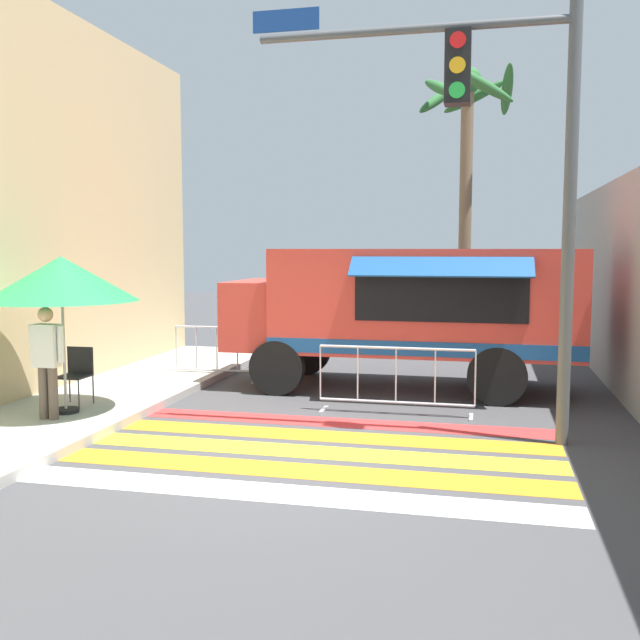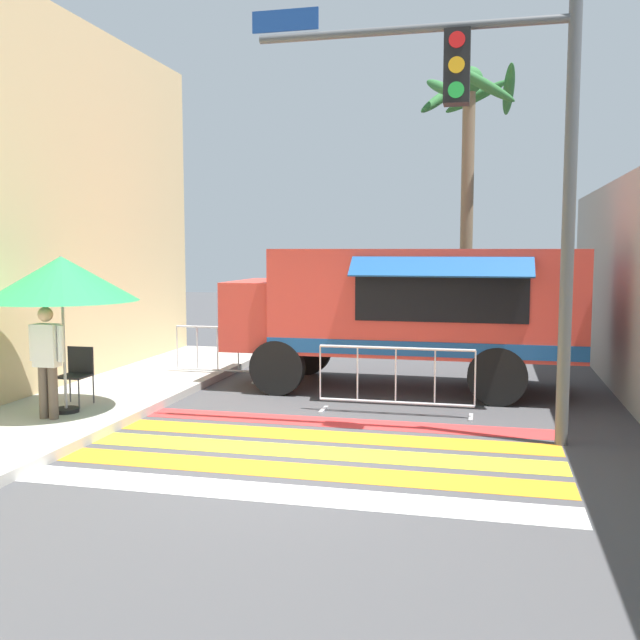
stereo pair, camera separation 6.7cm
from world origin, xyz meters
name	(u,v)px [view 1 (the left image)]	position (x,y,z in m)	size (l,w,h in m)	color
ground_plane	(292,458)	(0.00, 0.00, 0.00)	(60.00, 60.00, 0.00)	#424244
crosswalk_painted	(298,451)	(0.00, 0.31, 0.00)	(6.40, 3.60, 0.01)	white
food_truck	(399,304)	(0.74, 4.55, 1.51)	(6.06, 2.71, 2.48)	#D13D33
traffic_signal_pole	(503,138)	(2.38, 1.36, 3.86)	(4.15, 0.29, 5.69)	#515456
patio_umbrella	(61,279)	(-3.65, 1.03, 2.06)	(2.15, 2.15, 2.25)	black
folding_chair	(77,370)	(-3.79, 1.56, 0.65)	(0.42, 0.42, 0.87)	#4C4C51
vendor_person	(47,356)	(-3.65, 0.63, 1.01)	(0.53, 0.21, 1.56)	brown
barricade_front	(396,381)	(0.93, 2.53, 0.52)	(2.35, 0.44, 1.03)	#B7BABF
barricade_side	(217,354)	(-2.72, 4.60, 0.50)	(1.68, 0.44, 1.03)	#B7BABF
palm_tree	(467,146)	(1.75, 8.79, 4.81)	(2.26, 2.32, 6.54)	#7A664C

